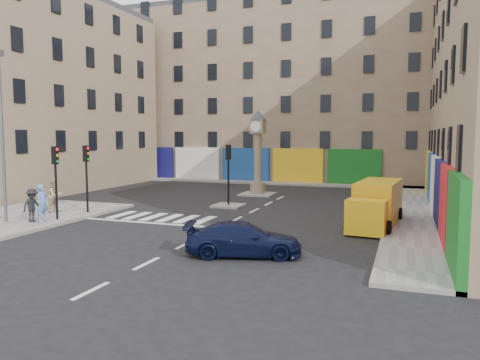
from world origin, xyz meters
The scene contains 17 objects.
ground centered at (0.00, 0.00, 0.00)m, with size 120.00×120.00×0.00m, color black.
sidewalk_right centered at (8.70, 10.00, 0.07)m, with size 2.60×30.00×0.15m, color gray.
sidewalk_far centered at (-4.00, 22.20, 0.07)m, with size 32.00×2.40×0.15m, color gray.
island_near centered at (-2.00, 8.00, 0.06)m, with size 1.80×1.80×0.12m, color gray.
island_far centered at (-2.00, 14.00, 0.06)m, with size 2.40×2.40×0.12m, color gray.
building_far centered at (-4.00, 28.00, 8.50)m, with size 32.00×10.00×17.00m, color #8E775F.
building_left centered at (-19.00, 12.00, 7.50)m, with size 8.00×20.00×15.00m, color #8A745A.
traffic_light_left_near centered at (-8.30, 0.20, 2.62)m, with size 0.28×0.22×3.70m.
traffic_light_left_far centered at (-8.30, 2.60, 2.62)m, with size 0.28×0.22×3.70m.
traffic_light_island centered at (-2.00, 8.00, 2.59)m, with size 0.28×0.22×3.70m.
lamp_post centered at (-10.20, -1.20, 4.79)m, with size 0.50×0.25×8.30m.
clock_pillar centered at (-2.00, 14.00, 3.55)m, with size 1.20×1.20×6.10m.
navy_sedan centered at (2.78, -2.84, 0.62)m, with size 1.73×4.25×1.23m, color black.
yellow_van centered at (6.99, 4.68, 1.06)m, with size 2.47×6.04×2.14m.
pedestrian_blue centered at (-8.62, -0.44, 1.07)m, with size 0.67×0.44×1.83m, color #5F89DA.
pedestrian_tan centered at (-10.05, 2.07, 1.07)m, with size 0.90×0.70×1.84m, color tan.
pedestrian_dark centered at (-8.93, -0.79, 0.98)m, with size 1.07×0.61×1.65m, color black.
Camera 1 is at (8.33, -18.71, 4.41)m, focal length 35.00 mm.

